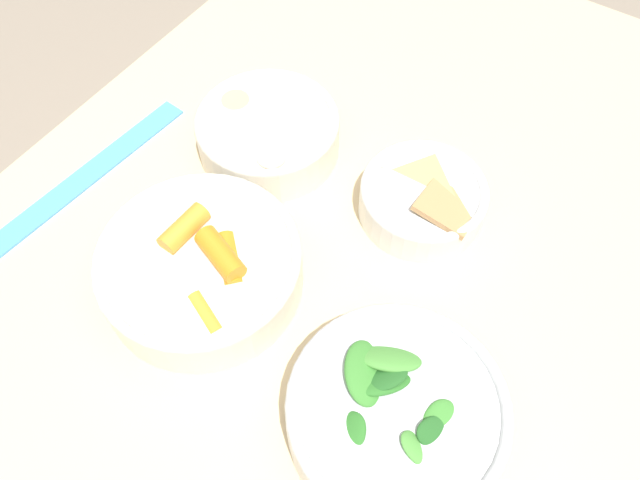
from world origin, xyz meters
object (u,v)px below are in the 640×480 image
at_px(bowl_carrots, 201,267).
at_px(bowl_cookies, 423,198).
at_px(bowl_greens, 398,410).
at_px(bowl_beans_hotdog, 268,134).
at_px(ruler, 76,184).

relative_size(bowl_carrots, bowl_cookies, 1.48).
xyz_separation_m(bowl_carrots, bowl_greens, (-0.02, -0.23, 0.00)).
distance_m(bowl_greens, bowl_cookies, 0.23).
xyz_separation_m(bowl_carrots, bowl_beans_hotdog, (0.18, 0.05, -0.00)).
height_order(bowl_carrots, bowl_greens, same).
distance_m(bowl_carrots, bowl_greens, 0.23).
xyz_separation_m(bowl_greens, bowl_beans_hotdog, (0.19, 0.28, -0.01)).
height_order(bowl_carrots, ruler, bowl_carrots).
height_order(bowl_beans_hotdog, bowl_cookies, bowl_beans_hotdog).
xyz_separation_m(bowl_beans_hotdog, bowl_cookies, (0.02, -0.19, -0.00)).
xyz_separation_m(bowl_greens, ruler, (0.03, 0.42, -0.03)).
distance_m(bowl_carrots, ruler, 0.20).
bearing_deg(bowl_carrots, bowl_beans_hotdog, 15.71).
bearing_deg(bowl_carrots, bowl_greens, -94.58).
bearing_deg(bowl_greens, bowl_beans_hotdog, 54.77).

